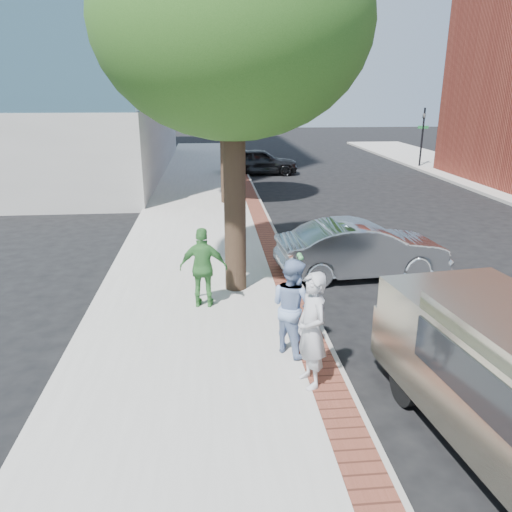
{
  "coord_description": "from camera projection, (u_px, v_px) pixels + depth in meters",
  "views": [
    {
      "loc": [
        -1.17,
        -9.67,
        4.83
      ],
      "look_at": [
        -0.16,
        1.2,
        1.2
      ],
      "focal_mm": 35.0,
      "sensor_mm": 36.0,
      "label": 1
    }
  ],
  "objects": [
    {
      "name": "ground",
      "position": [
        269.0,
        326.0,
        10.77
      ],
      "size": [
        120.0,
        120.0,
        0.0
      ],
      "primitive_type": "plane",
      "color": "black",
      "rests_on": "ground"
    },
    {
      "name": "signal_near",
      "position": [
        242.0,
        134.0,
        30.92
      ],
      "size": [
        0.7,
        0.15,
        3.8
      ],
      "color": "black",
      "rests_on": "ground"
    },
    {
      "name": "tree_near",
      "position": [
        232.0,
        24.0,
        10.56
      ],
      "size": [
        6.0,
        6.0,
        8.51
      ],
      "color": "black",
      "rests_on": "sidewalk"
    },
    {
      "name": "tree_far",
      "position": [
        223.0,
        78.0,
        20.39
      ],
      "size": [
        4.8,
        4.8,
        7.14
      ],
      "color": "black",
      "rests_on": "sidewalk"
    },
    {
      "name": "person_gray",
      "position": [
        312.0,
        330.0,
        8.08
      ],
      "size": [
        0.64,
        0.82,
        1.98
      ],
      "primitive_type": "imported",
      "rotation": [
        0.0,
        0.0,
        -1.32
      ],
      "color": "#A5A5AA",
      "rests_on": "sidewalk"
    },
    {
      "name": "sidewalk",
      "position": [
        202.0,
        228.0,
        18.17
      ],
      "size": [
        5.0,
        60.0,
        0.15
      ],
      "primitive_type": "cube",
      "color": "#9E9991",
      "rests_on": "ground"
    },
    {
      "name": "bg_car",
      "position": [
        259.0,
        161.0,
        29.9
      ],
      "size": [
        4.59,
        1.85,
        1.56
      ],
      "primitive_type": "imported",
      "rotation": [
        0.0,
        0.0,
        1.57
      ],
      "color": "black",
      "rests_on": "ground"
    },
    {
      "name": "signal_far",
      "position": [
        423.0,
        133.0,
        31.94
      ],
      "size": [
        0.7,
        0.15,
        3.8
      ],
      "color": "black",
      "rests_on": "ground"
    },
    {
      "name": "sedan_silver",
      "position": [
        362.0,
        249.0,
        13.47
      ],
      "size": [
        4.68,
        1.97,
        1.5
      ],
      "primitive_type": "imported",
      "rotation": [
        0.0,
        0.0,
        1.66
      ],
      "color": "#B2B5B9",
      "rests_on": "ground"
    },
    {
      "name": "parking_meter",
      "position": [
        300.0,
        273.0,
        10.42
      ],
      "size": [
        0.12,
        0.32,
        1.47
      ],
      "color": "gray",
      "rests_on": "sidewalk"
    },
    {
      "name": "brick_strip",
      "position": [
        262.0,
        224.0,
        18.34
      ],
      "size": [
        0.6,
        60.0,
        0.01
      ],
      "primitive_type": "cube",
      "color": "brown",
      "rests_on": "sidewalk"
    },
    {
      "name": "office_base",
      "position": [
        10.0,
        140.0,
        29.78
      ],
      "size": [
        18.2,
        22.2,
        4.0
      ],
      "primitive_type": "cube",
      "color": "gray",
      "rests_on": "ground"
    },
    {
      "name": "curb",
      "position": [
        272.0,
        226.0,
        18.39
      ],
      "size": [
        0.1,
        60.0,
        0.15
      ],
      "primitive_type": "cube",
      "color": "gray",
      "rests_on": "ground"
    },
    {
      "name": "person_officer",
      "position": [
        292.0,
        306.0,
        9.16
      ],
      "size": [
        1.08,
        1.13,
        1.84
      ],
      "primitive_type": "imported",
      "rotation": [
        0.0,
        0.0,
        2.18
      ],
      "color": "#7C94C0",
      "rests_on": "sidewalk"
    },
    {
      "name": "person_green",
      "position": [
        203.0,
        268.0,
        11.14
      ],
      "size": [
        1.12,
        0.58,
        1.84
      ],
      "primitive_type": "imported",
      "rotation": [
        0.0,
        0.0,
        3.02
      ],
      "color": "#3B7F3A",
      "rests_on": "sidewalk"
    }
  ]
}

